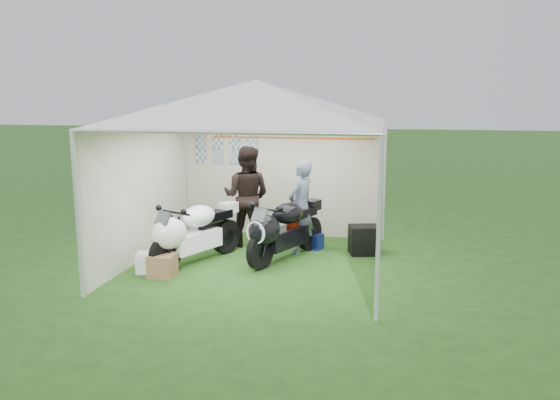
# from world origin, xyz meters

# --- Properties ---
(ground) EXTENTS (80.00, 80.00, 0.00)m
(ground) POSITION_xyz_m (0.00, 0.00, 0.00)
(ground) COLOR #214417
(ground) RESTS_ON ground
(canopy_tent) EXTENTS (5.66, 5.66, 3.00)m
(canopy_tent) POSITION_xyz_m (-0.00, 0.03, 2.58)
(canopy_tent) COLOR silver
(canopy_tent) RESTS_ON ground
(motorcycle_white) EXTENTS (1.08, 1.89, 1.00)m
(motorcycle_white) POSITION_xyz_m (-1.05, -0.24, 0.56)
(motorcycle_white) COLOR black
(motorcycle_white) RESTS_ON ground
(motorcycle_black) EXTENTS (1.09, 1.90, 1.00)m
(motorcycle_black) POSITION_xyz_m (0.37, 0.25, 0.56)
(motorcycle_black) COLOR black
(motorcycle_black) RESTS_ON ground
(paddock_stand) EXTENTS (0.44, 0.37, 0.28)m
(paddock_stand) POSITION_xyz_m (0.76, 1.09, 0.14)
(paddock_stand) COLOR #2333C0
(paddock_stand) RESTS_ON ground
(person_dark_jacket) EXTENTS (0.94, 0.76, 1.85)m
(person_dark_jacket) POSITION_xyz_m (-0.47, 1.08, 0.93)
(person_dark_jacket) COLOR black
(person_dark_jacket) RESTS_ON ground
(person_blue_jacket) EXTENTS (0.62, 0.71, 1.65)m
(person_blue_jacket) POSITION_xyz_m (0.59, 0.81, 0.83)
(person_blue_jacket) COLOR slate
(person_blue_jacket) RESTS_ON ground
(equipment_box) EXTENTS (0.59, 0.52, 0.50)m
(equipment_box) POSITION_xyz_m (1.70, 0.93, 0.25)
(equipment_box) COLOR black
(equipment_box) RESTS_ON ground
(crate_0) EXTENTS (0.52, 0.45, 0.30)m
(crate_0) POSITION_xyz_m (-1.55, -0.74, 0.15)
(crate_0) COLOR silver
(crate_0) RESTS_ON ground
(crate_1) EXTENTS (0.40, 0.40, 0.34)m
(crate_1) POSITION_xyz_m (-1.29, -0.93, 0.17)
(crate_1) COLOR brown
(crate_1) RESTS_ON ground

